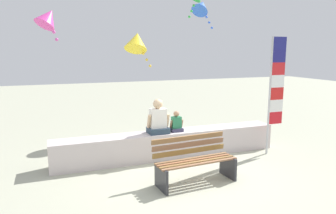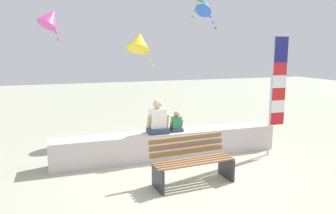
{
  "view_description": "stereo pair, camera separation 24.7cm",
  "coord_description": "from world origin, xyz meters",
  "px_view_note": "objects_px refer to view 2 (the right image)",
  "views": [
    {
      "loc": [
        -2.65,
        -5.68,
        2.55
      ],
      "look_at": [
        -0.03,
        1.26,
        1.23
      ],
      "focal_mm": 34.19,
      "sensor_mm": 36.0,
      "label": 1
    },
    {
      "loc": [
        -2.42,
        -5.77,
        2.55
      ],
      "look_at": [
        -0.03,
        1.26,
        1.23
      ],
      "focal_mm": 34.19,
      "sensor_mm": 36.0,
      "label": 2
    }
  ],
  "objects_px": {
    "person_child": "(176,123)",
    "kite_magenta": "(51,18)",
    "flag_banner": "(276,87)",
    "park_bench": "(192,162)",
    "kite_yellow": "(139,41)",
    "kite_blue": "(205,6)",
    "person_adult": "(158,120)"
  },
  "relations": [
    {
      "from": "park_bench",
      "to": "flag_banner",
      "type": "xyz_separation_m",
      "value": [
        2.57,
        0.93,
        1.26
      ]
    },
    {
      "from": "person_child",
      "to": "flag_banner",
      "type": "distance_m",
      "value": 2.55
    },
    {
      "from": "person_adult",
      "to": "flag_banner",
      "type": "height_order",
      "value": "flag_banner"
    },
    {
      "from": "kite_blue",
      "to": "kite_magenta",
      "type": "height_order",
      "value": "kite_blue"
    },
    {
      "from": "person_adult",
      "to": "kite_yellow",
      "type": "height_order",
      "value": "kite_yellow"
    },
    {
      "from": "flag_banner",
      "to": "kite_magenta",
      "type": "distance_m",
      "value": 5.83
    },
    {
      "from": "park_bench",
      "to": "kite_blue",
      "type": "relative_size",
      "value": 1.47
    },
    {
      "from": "person_child",
      "to": "person_adult",
      "type": "bearing_deg",
      "value": -179.95
    },
    {
      "from": "person_child",
      "to": "kite_magenta",
      "type": "distance_m",
      "value": 4.12
    },
    {
      "from": "person_adult",
      "to": "flag_banner",
      "type": "bearing_deg",
      "value": -12.22
    },
    {
      "from": "kite_blue",
      "to": "kite_magenta",
      "type": "xyz_separation_m",
      "value": [
        -4.9,
        -1.38,
        -0.66
      ]
    },
    {
      "from": "park_bench",
      "to": "person_adult",
      "type": "distance_m",
      "value": 1.64
    },
    {
      "from": "flag_banner",
      "to": "kite_blue",
      "type": "height_order",
      "value": "kite_blue"
    },
    {
      "from": "park_bench",
      "to": "kite_magenta",
      "type": "relative_size",
      "value": 1.8
    },
    {
      "from": "park_bench",
      "to": "person_adult",
      "type": "height_order",
      "value": "person_adult"
    },
    {
      "from": "kite_blue",
      "to": "person_adult",
      "type": "bearing_deg",
      "value": -129.88
    },
    {
      "from": "park_bench",
      "to": "kite_yellow",
      "type": "relative_size",
      "value": 1.43
    },
    {
      "from": "park_bench",
      "to": "person_child",
      "type": "xyz_separation_m",
      "value": [
        0.24,
        1.53,
        0.41
      ]
    },
    {
      "from": "person_child",
      "to": "kite_blue",
      "type": "bearing_deg",
      "value": 55.39
    },
    {
      "from": "kite_blue",
      "to": "park_bench",
      "type": "bearing_deg",
      "value": -117.36
    },
    {
      "from": "kite_blue",
      "to": "person_child",
      "type": "bearing_deg",
      "value": -124.61
    },
    {
      "from": "person_child",
      "to": "kite_yellow",
      "type": "bearing_deg",
      "value": 97.7
    },
    {
      "from": "person_adult",
      "to": "park_bench",
      "type": "bearing_deg",
      "value": -81.9
    },
    {
      "from": "kite_magenta",
      "to": "park_bench",
      "type": "bearing_deg",
      "value": -53.49
    },
    {
      "from": "flag_banner",
      "to": "kite_magenta",
      "type": "relative_size",
      "value": 3.15
    },
    {
      "from": "kite_blue",
      "to": "kite_yellow",
      "type": "bearing_deg",
      "value": -161.33
    },
    {
      "from": "person_adult",
      "to": "kite_yellow",
      "type": "xyz_separation_m",
      "value": [
        0.15,
        2.33,
        1.86
      ]
    },
    {
      "from": "person_adult",
      "to": "kite_blue",
      "type": "bearing_deg",
      "value": 50.12
    },
    {
      "from": "kite_yellow",
      "to": "person_child",
      "type": "bearing_deg",
      "value": -82.3
    },
    {
      "from": "flag_banner",
      "to": "kite_yellow",
      "type": "relative_size",
      "value": 2.5
    },
    {
      "from": "person_child",
      "to": "kite_magenta",
      "type": "height_order",
      "value": "kite_magenta"
    },
    {
      "from": "kite_blue",
      "to": "kite_magenta",
      "type": "relative_size",
      "value": 1.22
    }
  ]
}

